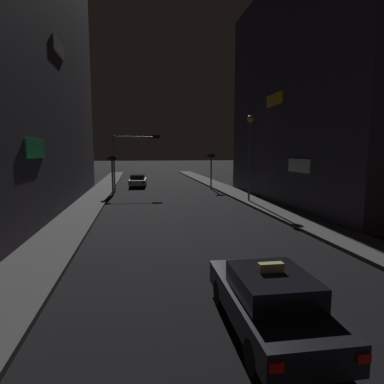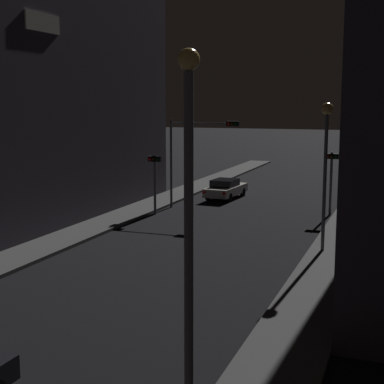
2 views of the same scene
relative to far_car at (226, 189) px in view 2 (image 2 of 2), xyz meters
name	(u,v)px [view 2 (image 2 of 2)]	position (x,y,z in m)	size (l,w,h in m)	color
sidewalk_left	(133,212)	(-3.78, -7.39, -0.65)	(2.37, 67.02, 0.17)	#4C4C4C
sidewalk_right	(348,227)	(9.31, -7.39, -0.65)	(2.37, 67.02, 0.17)	#4C4C4C
far_car	(226,189)	(0.00, 0.00, 0.00)	(2.13, 4.57, 1.42)	silver
traffic_light_overhead	(195,145)	(-0.63, -4.62, 3.45)	(4.68, 0.41, 5.81)	slate
traffic_light_left_kerb	(155,172)	(-2.34, -7.27, 1.93)	(0.80, 0.42, 3.71)	slate
traffic_light_right_kerb	(331,170)	(7.87, -3.72, 2.05)	(0.80, 0.41, 3.89)	slate
street_lamp_near_block	(189,244)	(8.84, -30.86, 3.82)	(0.36, 0.36, 7.57)	slate
street_lamp_far_block	(326,147)	(8.74, -13.25, 4.20)	(0.54, 0.54, 6.71)	slate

